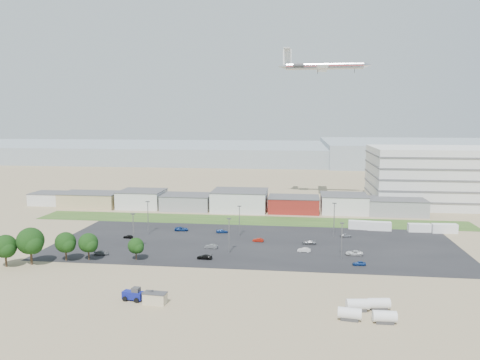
% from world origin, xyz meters
% --- Properties ---
extents(ground, '(700.00, 700.00, 0.00)m').
position_xyz_m(ground, '(0.00, 0.00, 0.00)').
color(ground, '#8E7D5A').
rests_on(ground, ground).
extents(parking_lot, '(120.00, 50.00, 0.01)m').
position_xyz_m(parking_lot, '(5.00, 20.00, 0.01)').
color(parking_lot, black).
rests_on(parking_lot, ground).
extents(grass_strip, '(160.00, 16.00, 0.02)m').
position_xyz_m(grass_strip, '(0.00, 52.00, 0.01)').
color(grass_strip, '#27491B').
rests_on(grass_strip, ground).
extents(hills_backdrop, '(700.00, 200.00, 9.00)m').
position_xyz_m(hills_backdrop, '(40.00, 315.00, 4.50)').
color(hills_backdrop, gray).
rests_on(hills_backdrop, ground).
extents(building_row, '(170.00, 20.00, 8.00)m').
position_xyz_m(building_row, '(-17.00, 71.00, 4.00)').
color(building_row, silver).
rests_on(building_row, ground).
extents(parking_garage, '(80.00, 40.00, 25.00)m').
position_xyz_m(parking_garage, '(90.00, 95.00, 12.50)').
color(parking_garage, silver).
rests_on(parking_garage, ground).
extents(portable_shed, '(4.98, 2.92, 2.40)m').
position_xyz_m(portable_shed, '(-10.78, -28.79, 1.20)').
color(portable_shed, '#C2B493').
rests_on(portable_shed, ground).
extents(telehandler, '(7.22, 3.50, 2.88)m').
position_xyz_m(telehandler, '(-15.89, -27.55, 1.44)').
color(telehandler, navy).
rests_on(telehandler, ground).
extents(storage_tank_nw, '(4.65, 2.77, 2.63)m').
position_xyz_m(storage_tank_nw, '(29.63, -27.15, 1.32)').
color(storage_tank_nw, silver).
rests_on(storage_tank_nw, ground).
extents(storage_tank_ne, '(4.48, 2.65, 2.54)m').
position_xyz_m(storage_tank_ne, '(33.84, -26.02, 1.27)').
color(storage_tank_ne, silver).
rests_on(storage_tank_ne, ground).
extents(storage_tank_sw, '(4.55, 2.69, 2.59)m').
position_xyz_m(storage_tank_sw, '(27.63, -31.65, 1.29)').
color(storage_tank_sw, silver).
rests_on(storage_tank_sw, ground).
extents(storage_tank_se, '(4.33, 2.25, 2.56)m').
position_xyz_m(storage_tank_se, '(33.88, -32.17, 1.28)').
color(storage_tank_se, silver).
rests_on(storage_tank_se, ground).
extents(box_trailer_a, '(7.86, 3.37, 2.85)m').
position_xyz_m(box_trailer_a, '(38.82, 42.86, 1.43)').
color(box_trailer_a, silver).
rests_on(box_trailer_a, ground).
extents(box_trailer_b, '(7.80, 2.70, 2.89)m').
position_xyz_m(box_trailer_b, '(45.05, 41.93, 1.45)').
color(box_trailer_b, silver).
rests_on(box_trailer_b, ground).
extents(box_trailer_c, '(7.38, 2.63, 2.73)m').
position_xyz_m(box_trailer_c, '(57.89, 41.43, 1.37)').
color(box_trailer_c, silver).
rests_on(box_trailer_c, ground).
extents(box_trailer_d, '(8.13, 2.87, 3.01)m').
position_xyz_m(box_trailer_d, '(65.74, 40.85, 1.50)').
color(box_trailer_d, silver).
rests_on(box_trailer_d, ground).
extents(tree_far_left, '(6.26, 6.26, 9.39)m').
position_xyz_m(tree_far_left, '(-55.63, -10.22, 4.69)').
color(tree_far_left, black).
rests_on(tree_far_left, ground).
extents(tree_left, '(7.35, 7.35, 11.03)m').
position_xyz_m(tree_left, '(-50.20, -7.80, 5.51)').
color(tree_left, black).
rests_on(tree_left, ground).
extents(tree_mid, '(5.82, 5.82, 8.73)m').
position_xyz_m(tree_mid, '(-43.04, -3.41, 4.37)').
color(tree_mid, black).
rests_on(tree_mid, ground).
extents(tree_right, '(5.48, 5.48, 8.23)m').
position_xyz_m(tree_right, '(-37.38, -2.01, 4.11)').
color(tree_right, black).
rests_on(tree_right, ground).
extents(tree_near, '(4.54, 4.54, 6.81)m').
position_xyz_m(tree_near, '(-24.86, -0.43, 3.40)').
color(tree_near, black).
rests_on(tree_near, ground).
extents(lightpole_front_l, '(1.25, 0.52, 10.60)m').
position_xyz_m(lightpole_front_l, '(-28.83, 8.79, 5.30)').
color(lightpole_front_l, slate).
rests_on(lightpole_front_l, ground).
extents(lightpole_front_m, '(1.16, 0.48, 9.86)m').
position_xyz_m(lightpole_front_m, '(-1.23, 9.19, 4.93)').
color(lightpole_front_m, slate).
rests_on(lightpole_front_m, ground).
extents(lightpole_front_r, '(1.15, 0.48, 9.78)m').
position_xyz_m(lightpole_front_r, '(29.53, 7.89, 4.89)').
color(lightpole_front_r, slate).
rests_on(lightpole_front_r, ground).
extents(lightpole_back_l, '(1.26, 0.52, 10.68)m').
position_xyz_m(lightpole_back_l, '(-30.87, 28.06, 5.34)').
color(lightpole_back_l, slate).
rests_on(lightpole_back_l, ground).
extents(lightpole_back_m, '(1.15, 0.48, 9.81)m').
position_xyz_m(lightpole_back_m, '(-0.78, 28.33, 4.90)').
color(lightpole_back_m, slate).
rests_on(lightpole_back_m, ground).
extents(lightpole_back_r, '(1.29, 0.54, 10.94)m').
position_xyz_m(lightpole_back_r, '(29.18, 31.17, 5.47)').
color(lightpole_back_r, slate).
rests_on(lightpole_back_r, ground).
extents(airliner, '(40.70, 28.32, 11.82)m').
position_xyz_m(airliner, '(27.99, 91.25, 59.89)').
color(airliner, silver).
extents(parked_car_0, '(4.69, 2.19, 1.30)m').
position_xyz_m(parked_car_0, '(33.32, 11.23, 0.65)').
color(parked_car_0, silver).
rests_on(parked_car_0, ground).
extents(parked_car_1, '(3.81, 1.67, 1.22)m').
position_xyz_m(parked_car_1, '(19.66, 12.68, 0.61)').
color(parked_car_1, silver).
rests_on(parked_car_1, ground).
extents(parked_car_2, '(3.43, 1.56, 1.14)m').
position_xyz_m(parked_car_2, '(33.53, 2.10, 0.57)').
color(parked_car_2, navy).
rests_on(parked_car_2, ground).
extents(parked_car_3, '(4.30, 2.06, 1.21)m').
position_xyz_m(parked_car_3, '(-6.92, 2.52, 0.60)').
color(parked_car_3, black).
rests_on(parked_car_3, ground).
extents(parked_car_4, '(3.84, 1.60, 1.23)m').
position_xyz_m(parked_car_4, '(-7.09, 12.94, 0.62)').
color(parked_car_4, '#595B5E').
rests_on(parked_car_4, ground).
extents(parked_car_5, '(3.31, 1.57, 1.09)m').
position_xyz_m(parked_car_5, '(-35.12, 21.15, 0.55)').
color(parked_car_5, black).
rests_on(parked_car_5, ground).
extents(parked_car_6, '(4.00, 2.02, 1.11)m').
position_xyz_m(parked_car_6, '(-6.98, 31.73, 0.56)').
color(parked_car_6, navy).
rests_on(parked_car_6, ground).
extents(parked_car_7, '(3.51, 1.53, 1.12)m').
position_xyz_m(parked_car_7, '(5.81, 22.05, 0.56)').
color(parked_car_7, maroon).
rests_on(parked_car_7, ground).
extents(parked_car_8, '(3.56, 1.70, 1.18)m').
position_xyz_m(parked_car_8, '(32.94, 31.15, 0.59)').
color(parked_car_8, '#A5A5AA').
rests_on(parked_car_8, ground).
extents(parked_car_9, '(4.82, 2.56, 1.29)m').
position_xyz_m(parked_car_9, '(-20.98, 32.88, 0.65)').
color(parked_car_9, navy).
rests_on(parked_car_9, ground).
extents(parked_car_10, '(4.27, 2.17, 1.19)m').
position_xyz_m(parked_car_10, '(-35.96, 2.73, 0.59)').
color(parked_car_10, '#595B5E').
rests_on(parked_car_10, ground).
extents(parked_car_12, '(4.21, 1.77, 1.21)m').
position_xyz_m(parked_car_12, '(21.16, 21.16, 0.61)').
color(parked_car_12, '#A5A5AA').
rests_on(parked_car_12, ground).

